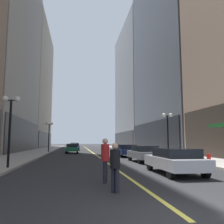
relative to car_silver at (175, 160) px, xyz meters
name	(u,v)px	position (x,y,z in m)	size (l,w,h in m)	color
ground_plane	(91,151)	(-2.64, 28.07, -0.72)	(200.00, 200.00, 0.00)	#262628
sidewalk_left	(40,151)	(-10.89, 28.07, -0.65)	(4.50, 78.00, 0.15)	#9E9991
sidewalk_right	(138,151)	(5.61, 28.07, -0.65)	(4.50, 78.00, 0.15)	#9E9991
lane_centre_stripe	(91,151)	(-2.64, 28.07, -0.72)	(0.16, 70.00, 0.01)	#E5D64C
building_left_far	(22,86)	(-19.79, 53.07, 15.63)	(13.50, 26.00, 32.82)	#B7AD99
building_right_far	(144,87)	(14.24, 53.07, 16.75)	(12.96, 26.00, 35.07)	gray
car_silver	(175,160)	(0.00, 0.00, 0.00)	(1.96, 4.53, 1.32)	#B7B7BC
car_grey	(144,153)	(0.42, 7.02, 0.00)	(1.91, 4.34, 1.32)	slate
car_navy	(126,150)	(0.31, 13.64, 0.00)	(2.09, 4.39, 1.32)	#141E4C
car_green	(72,148)	(-5.62, 22.47, 0.00)	(1.75, 4.47, 1.32)	#196038
car_blue	(74,146)	(-5.37, 32.77, 0.00)	(1.84, 4.18, 1.32)	navy
car_black	(74,145)	(-5.44, 42.02, 0.00)	(1.99, 4.54, 1.32)	black
pedestrian_in_red_jacket	(105,157)	(-3.89, -1.99, 0.34)	(0.45, 0.45, 1.81)	black
pedestrian_in_black_coat	(115,164)	(-3.79, -3.89, 0.23)	(0.48, 0.48, 1.63)	black
street_lamp_left_near	(11,115)	(-9.04, 3.08, 2.54)	(1.06, 0.36, 4.43)	black
street_lamp_left_far	(49,130)	(-9.04, 23.72, 2.54)	(1.06, 0.36, 4.43)	black
street_lamp_right_mid	(168,125)	(3.76, 10.10, 2.54)	(1.06, 0.36, 4.43)	black
fire_hydrant_right	(209,159)	(4.26, 3.91, -0.32)	(0.28, 0.28, 0.80)	red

